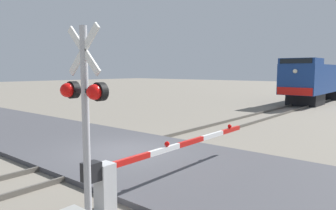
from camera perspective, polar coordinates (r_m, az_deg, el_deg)
ground_plane at (r=11.88m, az=-7.85°, el=-9.04°), size 160.00×160.00×0.00m
rail_track_left at (r=12.38m, az=-10.12°, el=-8.09°), size 0.08×80.00×0.15m
rail_track_right at (r=11.36m, az=-5.38°, el=-9.34°), size 0.08×80.00×0.15m
road_surface at (r=11.86m, az=-7.86°, el=-8.68°), size 36.00×5.94×0.16m
locomotive at (r=34.49m, az=25.52°, el=4.10°), size 3.01×14.32×4.14m
crossing_signal at (r=6.10m, az=-14.95°, el=-0.21°), size 1.18×0.33×3.98m
crossing_gate at (r=7.72m, az=-5.58°, el=-11.34°), size 0.36×6.72×1.26m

